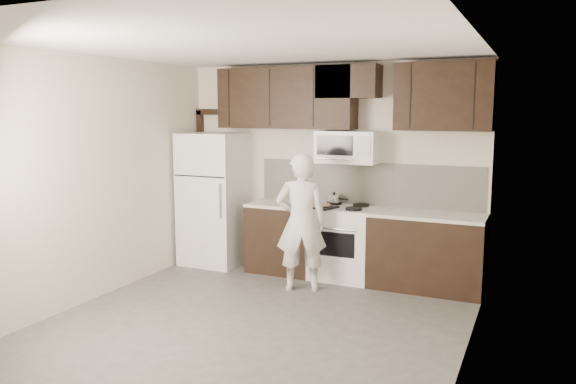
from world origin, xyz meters
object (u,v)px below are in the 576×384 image
Objects in this scene: microwave at (347,147)px; person at (301,222)px; stove at (343,242)px; refrigerator at (214,199)px.

microwave is 0.47× the size of person.
microwave reaches higher than stove.
refrigerator is at bearing -44.30° from person.
microwave is (-0.00, 0.12, 1.19)m from stove.
stove is at bearing -137.51° from person.
stove is 1.24× the size of microwave.
microwave is 0.42× the size of refrigerator.
refrigerator is 1.67m from person.
refrigerator is (-1.85, -0.17, -0.75)m from microwave.
person is at bearing -114.42° from stove.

